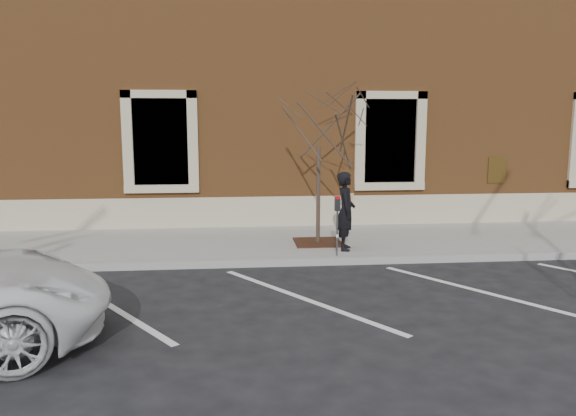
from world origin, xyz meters
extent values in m
plane|color=#28282B|center=(0.00, 0.00, 0.00)|extent=(120.00, 120.00, 0.00)
cube|color=gray|center=(0.00, 1.75, 0.07)|extent=(40.00, 3.50, 0.15)
cube|color=#9E9E99|center=(0.00, -0.05, 0.07)|extent=(40.00, 0.12, 0.15)
cube|color=brown|center=(0.00, 7.75, 4.00)|extent=(40.00, 8.50, 8.00)
cube|color=#BBAC8F|center=(0.00, 3.53, 0.55)|extent=(40.00, 0.06, 0.80)
cube|color=black|center=(-3.00, 3.65, 2.40)|extent=(1.40, 0.30, 2.20)
cube|color=#BBAC8F|center=(-3.00, 3.48, 1.20)|extent=(1.90, 0.20, 0.20)
cube|color=black|center=(3.00, 3.65, 2.40)|extent=(1.40, 0.30, 2.20)
cube|color=#BBAC8F|center=(3.00, 3.48, 1.20)|extent=(1.90, 0.20, 0.20)
imported|color=black|center=(1.26, 0.66, 1.00)|extent=(0.51, 0.68, 1.71)
cylinder|color=#595B60|center=(0.98, 0.12, 0.63)|extent=(0.04, 0.04, 0.95)
cube|color=black|center=(0.98, 0.12, 1.23)|extent=(0.11, 0.09, 0.25)
cube|color=#B80C10|center=(0.98, 0.12, 1.38)|extent=(0.10, 0.08, 0.06)
cube|color=white|center=(0.98, 0.08, 0.58)|extent=(0.05, 0.00, 0.07)
cube|color=#3B1F12|center=(0.77, 1.38, 0.16)|extent=(1.07, 1.07, 0.03)
cylinder|color=#423328|center=(0.77, 1.38, 1.27)|extent=(0.09, 0.09, 2.23)
camera|label=1|loc=(-1.12, -11.17, 2.98)|focal=35.00mm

